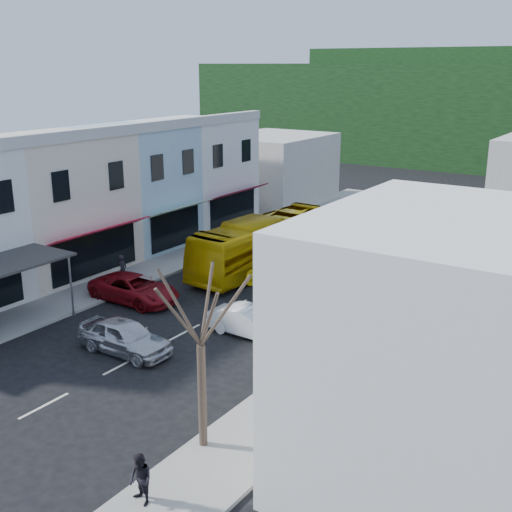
# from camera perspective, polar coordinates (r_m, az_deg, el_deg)

# --- Properties ---
(ground) EXTENTS (120.00, 120.00, 0.00)m
(ground) POSITION_cam_1_polar(r_m,az_deg,el_deg) (30.11, -6.36, -6.76)
(ground) COLOR black
(ground) RESTS_ON ground
(sidewalk_left) EXTENTS (3.00, 52.00, 0.15)m
(sidewalk_left) POSITION_cam_1_polar(r_m,az_deg,el_deg) (41.85, -5.55, 0.15)
(sidewalk_left) COLOR gray
(sidewalk_left) RESTS_ON ground
(sidewalk_right) EXTENTS (3.00, 52.00, 0.15)m
(sidewalk_right) POSITION_cam_1_polar(r_m,az_deg,el_deg) (34.84, 14.09, -3.73)
(sidewalk_right) COLOR gray
(sidewalk_right) RESTS_ON ground
(shopfront_row) EXTENTS (8.25, 30.00, 8.00)m
(shopfront_row) POSITION_cam_1_polar(r_m,az_deg,el_deg) (40.82, -15.65, 4.87)
(shopfront_row) COLOR white
(shopfront_row) RESTS_ON ground
(right_building) EXTENTS (8.00, 9.00, 8.00)m
(right_building) POSITION_cam_1_polar(r_m,az_deg,el_deg) (19.33, 17.47, -8.37)
(right_building) COLOR white
(right_building) RESTS_ON ground
(distant_block_left) EXTENTS (8.00, 10.00, 6.00)m
(distant_block_left) POSITION_cam_1_polar(r_m,az_deg,el_deg) (57.31, 1.59, 7.72)
(distant_block_left) COLOR #B7B2A8
(distant_block_left) RESTS_ON ground
(hillside) EXTENTS (80.00, 26.00, 14.00)m
(hillside) POSITION_cam_1_polar(r_m,az_deg,el_deg) (88.46, 21.29, 12.22)
(hillside) COLOR black
(hillside) RESTS_ON ground
(bus) EXTENTS (3.23, 11.73, 3.10)m
(bus) POSITION_cam_1_polar(r_m,az_deg,el_deg) (38.58, 0.83, 1.08)
(bus) COLOR #D3A809
(bus) RESTS_ON ground
(car_silver) EXTENTS (4.42, 1.84, 1.40)m
(car_silver) POSITION_cam_1_polar(r_m,az_deg,el_deg) (28.24, -11.60, -7.11)
(car_silver) COLOR silver
(car_silver) RESTS_ON ground
(car_white) EXTENTS (4.41, 1.82, 1.40)m
(car_white) POSITION_cam_1_polar(r_m,az_deg,el_deg) (29.36, -0.58, -5.80)
(car_white) COLOR white
(car_white) RESTS_ON ground
(car_red) EXTENTS (4.62, 1.94, 1.40)m
(car_red) POSITION_cam_1_polar(r_m,az_deg,el_deg) (34.05, -10.76, -2.87)
(car_red) COLOR maroon
(car_red) RESTS_ON ground
(car_black_near) EXTENTS (4.60, 2.09, 1.40)m
(car_black_near) POSITION_cam_1_polar(r_m,az_deg,el_deg) (37.47, 9.73, -1.00)
(car_black_near) COLOR black
(car_black_near) RESTS_ON ground
(car_black_far) EXTENTS (4.48, 2.01, 1.40)m
(car_black_far) POSITION_cam_1_polar(r_m,az_deg,el_deg) (47.31, 8.07, 2.79)
(car_black_far) COLOR black
(car_black_far) RESTS_ON ground
(pedestrian_left) EXTENTS (0.57, 0.70, 1.70)m
(pedestrian_left) POSITION_cam_1_polar(r_m,az_deg,el_deg) (36.26, -11.77, -1.22)
(pedestrian_left) COLOR black
(pedestrian_left) RESTS_ON sidewalk_left
(pedestrian_right) EXTENTS (0.79, 0.60, 1.70)m
(pedestrian_right) POSITION_cam_1_polar(r_m,az_deg,el_deg) (19.00, -10.25, -18.74)
(pedestrian_right) COLOR black
(pedestrian_right) RESTS_ON sidewalk_right
(direction_sign) EXTENTS (1.45, 1.86, 3.82)m
(direction_sign) POSITION_cam_1_polar(r_m,az_deg,el_deg) (26.71, 5.39, -5.43)
(direction_sign) COLOR #0D5A2E
(direction_sign) RESTS_ON ground
(street_tree) EXTENTS (4.02, 4.02, 7.27)m
(street_tree) POSITION_cam_1_polar(r_m,az_deg,el_deg) (19.99, -4.93, -7.90)
(street_tree) COLOR #332820
(street_tree) RESTS_ON ground
(traffic_signal) EXTENTS (0.73, 1.06, 4.66)m
(traffic_signal) POSITION_cam_1_polar(r_m,az_deg,el_deg) (54.92, 20.68, 5.55)
(traffic_signal) COLOR black
(traffic_signal) RESTS_ON ground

